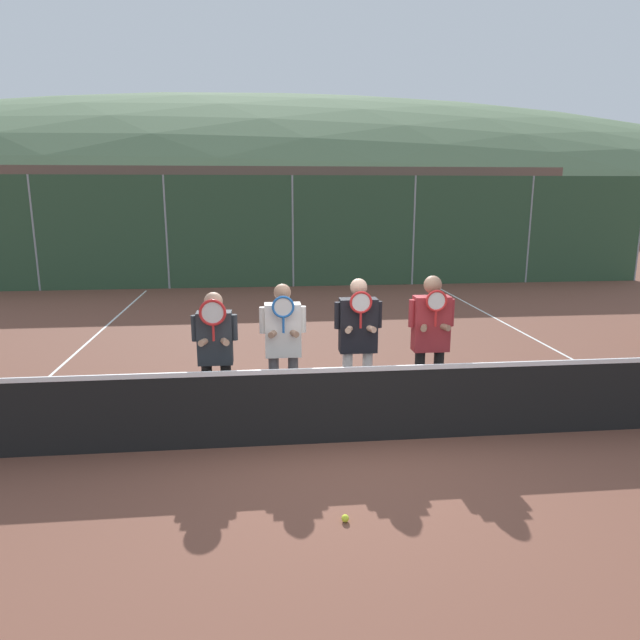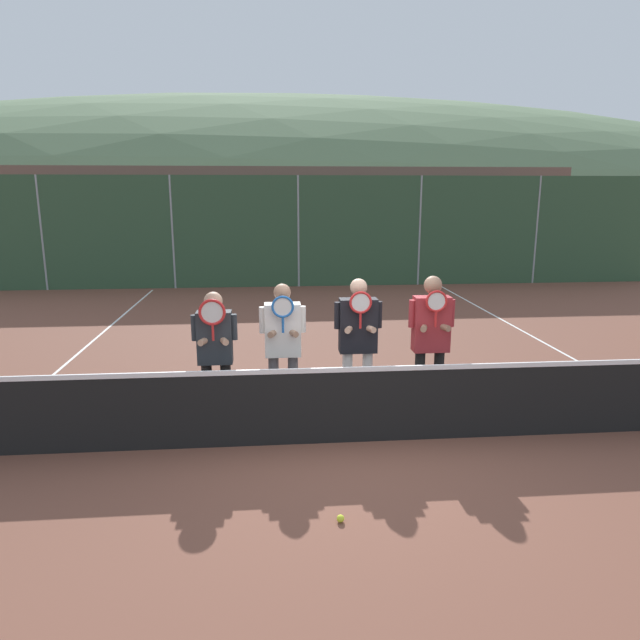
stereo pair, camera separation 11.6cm
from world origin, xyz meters
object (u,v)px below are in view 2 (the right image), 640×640
at_px(player_center_right, 358,336).
at_px(player_rightmost, 431,335).
at_px(player_center_left, 283,340).
at_px(tennis_ball_on_court, 340,518).
at_px(player_leftmost, 215,347).
at_px(car_left_of_center, 213,247).
at_px(car_far_left, 65,249).
at_px(car_center, 358,246).
at_px(car_right_of_center, 494,247).

height_order(player_center_right, player_rightmost, player_rightmost).
relative_size(player_center_left, tennis_ball_on_court, 26.00).
height_order(player_leftmost, player_center_right, player_center_right).
distance_m(player_center_right, car_left_of_center, 14.10).
height_order(player_center_right, car_left_of_center, car_left_of_center).
bearing_deg(player_center_right, car_left_of_center, 102.77).
relative_size(car_far_left, tennis_ball_on_court, 60.43).
distance_m(player_leftmost, car_left_of_center, 13.97).
distance_m(car_center, tennis_ball_on_court, 16.58).
height_order(player_center_left, player_center_right, player_center_right).
xyz_separation_m(player_leftmost, player_rightmost, (2.71, 0.05, 0.08)).
height_order(player_rightmost, car_center, player_rightmost).
height_order(player_leftmost, car_right_of_center, player_leftmost).
xyz_separation_m(car_far_left, car_left_of_center, (5.00, 0.27, 0.03)).
relative_size(player_rightmost, car_left_of_center, 0.40).
distance_m(car_far_left, car_left_of_center, 5.01).
bearing_deg(tennis_ball_on_court, player_center_right, 77.94).
relative_size(player_leftmost, player_rightmost, 0.92).
distance_m(player_rightmost, car_far_left, 16.32).
distance_m(player_center_left, player_rightmost, 1.88).
height_order(car_center, car_right_of_center, car_center).
height_order(car_left_of_center, car_center, car_left_of_center).
distance_m(player_rightmost, tennis_ball_on_court, 2.94).
bearing_deg(player_center_left, car_far_left, 117.98).
height_order(player_center_right, car_right_of_center, player_center_right).
xyz_separation_m(player_leftmost, car_right_of_center, (9.01, 13.72, -0.17)).
relative_size(car_far_left, car_center, 0.88).
bearing_deg(car_right_of_center, car_center, 176.06).
bearing_deg(car_center, player_leftmost, -105.70).
bearing_deg(player_center_right, player_leftmost, -175.10).
bearing_deg(player_center_left, car_right_of_center, 58.94).
bearing_deg(car_far_left, player_center_right, -58.94).
relative_size(player_center_right, car_right_of_center, 0.43).
distance_m(player_center_left, car_far_left, 15.27).
bearing_deg(car_right_of_center, player_center_right, -118.02).
bearing_deg(player_rightmost, tennis_ball_on_court, -121.73).
relative_size(car_far_left, car_right_of_center, 0.98).
bearing_deg(car_right_of_center, tennis_ball_on_court, -115.82).
xyz_separation_m(car_far_left, tennis_ball_on_court, (7.60, -15.91, -0.89)).
bearing_deg(player_rightmost, car_center, 84.91).
relative_size(player_center_right, car_far_left, 0.44).
distance_m(player_center_right, tennis_ball_on_court, 2.70).
bearing_deg(tennis_ball_on_court, player_leftmost, 119.13).
bearing_deg(player_center_right, car_right_of_center, 61.98).
relative_size(player_leftmost, player_center_left, 0.96).
height_order(player_center_left, car_center, car_center).
bearing_deg(player_rightmost, player_center_right, 173.46).
xyz_separation_m(player_leftmost, car_left_of_center, (-1.33, 13.91, -0.06)).
height_order(player_center_left, car_far_left, car_far_left).
height_order(player_center_left, tennis_ball_on_court, player_center_left).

